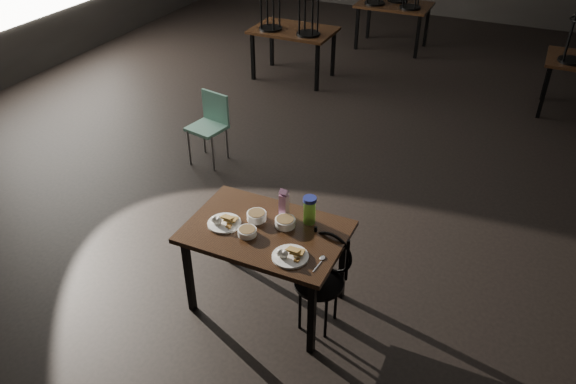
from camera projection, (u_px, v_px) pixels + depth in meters
The scene contains 13 objects.
main_table at pixel (266, 238), 4.26m from camera, with size 1.20×0.80×0.75m.
plate_left at pixel (224, 222), 4.26m from camera, with size 0.26×0.26×0.08m.
plate_right at pixel (290, 255), 3.94m from camera, with size 0.26×0.26×0.08m.
bowl_near at pixel (257, 216), 4.31m from camera, with size 0.15×0.15×0.06m.
bowl_far at pixel (285, 222), 4.24m from camera, with size 0.16×0.16×0.06m.
bowl_big at pixel (247, 232), 4.15m from camera, with size 0.14×0.14×0.05m.
juice_carton at pixel (284, 204), 4.30m from camera, with size 0.07×0.07×0.25m.
water_bottle at pixel (310, 210), 4.23m from camera, with size 0.13×0.13×0.23m.
spoon at pixel (322, 259), 3.93m from camera, with size 0.04×0.19×0.01m.
bentwood_chair at pixel (323, 274), 4.22m from camera, with size 0.40×0.39×0.79m.
school_chair at pixel (210, 122), 6.31m from camera, with size 0.43×0.43×0.80m.
bg_table_left at pixel (292, 30), 8.20m from camera, with size 1.20×0.80×1.48m.
bg_table_far at pixel (394, 2), 9.33m from camera, with size 1.20×0.80×1.48m.
Camera 1 is at (2.05, -5.64, 3.33)m, focal length 35.00 mm.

